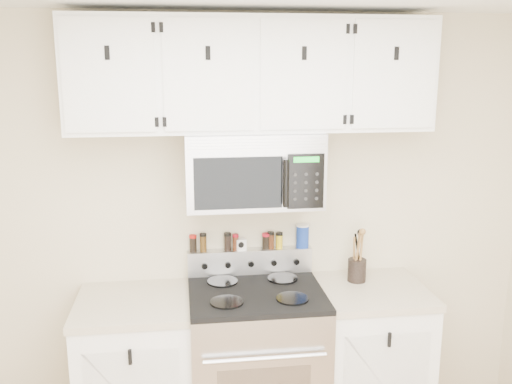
# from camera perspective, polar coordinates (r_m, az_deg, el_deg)

# --- Properties ---
(back_wall) EXTENTS (3.50, 0.01, 2.50)m
(back_wall) POSITION_cam_1_polar(r_m,az_deg,el_deg) (3.48, -0.69, -3.24)
(back_wall) COLOR #C5B394
(back_wall) RESTS_ON floor
(range) EXTENTS (0.76, 0.65, 1.10)m
(range) POSITION_cam_1_polar(r_m,az_deg,el_deg) (3.49, 0.01, -16.84)
(range) COLOR #B7B7BA
(range) RESTS_ON floor
(base_cabinet_left) EXTENTS (0.64, 0.62, 0.92)m
(base_cabinet_left) POSITION_cam_1_polar(r_m,az_deg,el_deg) (3.51, -11.82, -17.43)
(base_cabinet_left) COLOR white
(base_cabinet_left) RESTS_ON floor
(base_cabinet_right) EXTENTS (0.64, 0.62, 0.92)m
(base_cabinet_right) POSITION_cam_1_polar(r_m,az_deg,el_deg) (3.67, 11.14, -15.99)
(base_cabinet_right) COLOR white
(base_cabinet_right) RESTS_ON floor
(microwave) EXTENTS (0.76, 0.44, 0.42)m
(microwave) POSITION_cam_1_polar(r_m,az_deg,el_deg) (3.21, -0.29, 2.34)
(microwave) COLOR #9E9EA3
(microwave) RESTS_ON back_wall
(upper_cabinets) EXTENTS (2.00, 0.35, 0.62)m
(upper_cabinets) POSITION_cam_1_polar(r_m,az_deg,el_deg) (3.18, -0.37, 11.67)
(upper_cabinets) COLOR white
(upper_cabinets) RESTS_ON back_wall
(utensil_crock) EXTENTS (0.11, 0.11, 0.32)m
(utensil_crock) POSITION_cam_1_polar(r_m,az_deg,el_deg) (3.52, 10.06, -7.53)
(utensil_crock) COLOR black
(utensil_crock) RESTS_ON base_cabinet_right
(kitchen_timer) EXTENTS (0.07, 0.06, 0.07)m
(kitchen_timer) POSITION_cam_1_polar(r_m,az_deg,el_deg) (3.48, -1.55, -5.25)
(kitchen_timer) COLOR white
(kitchen_timer) RESTS_ON range
(salt_canister) EXTENTS (0.08, 0.08, 0.15)m
(salt_canister) POSITION_cam_1_polar(r_m,az_deg,el_deg) (3.53, 4.67, -4.39)
(salt_canister) COLOR navy
(salt_canister) RESTS_ON range
(spice_jar_0) EXTENTS (0.04, 0.04, 0.11)m
(spice_jar_0) POSITION_cam_1_polar(r_m,az_deg,el_deg) (3.45, -6.31, -5.13)
(spice_jar_0) COLOR black
(spice_jar_0) RESTS_ON range
(spice_jar_1) EXTENTS (0.04, 0.04, 0.11)m
(spice_jar_1) POSITION_cam_1_polar(r_m,az_deg,el_deg) (3.46, -5.30, -5.04)
(spice_jar_1) COLOR #452E10
(spice_jar_1) RESTS_ON range
(spice_jar_2) EXTENTS (0.04, 0.04, 0.11)m
(spice_jar_2) POSITION_cam_1_polar(r_m,az_deg,el_deg) (3.46, -2.86, -4.98)
(spice_jar_2) COLOR black
(spice_jar_2) RESTS_ON range
(spice_jar_3) EXTENTS (0.04, 0.04, 0.10)m
(spice_jar_3) POSITION_cam_1_polar(r_m,az_deg,el_deg) (3.47, -2.05, -5.02)
(spice_jar_3) COLOR #452010
(spice_jar_3) RESTS_ON range
(spice_jar_4) EXTENTS (0.05, 0.05, 0.10)m
(spice_jar_4) POSITION_cam_1_polar(r_m,az_deg,el_deg) (3.49, 1.00, -4.92)
(spice_jar_4) COLOR black
(spice_jar_4) RESTS_ON range
(spice_jar_5) EXTENTS (0.04, 0.04, 0.11)m
(spice_jar_5) POSITION_cam_1_polar(r_m,az_deg,el_deg) (3.50, 1.49, -4.83)
(spice_jar_5) COLOR #432010
(spice_jar_5) RESTS_ON range
(spice_jar_6) EXTENTS (0.04, 0.04, 0.10)m
(spice_jar_6) POSITION_cam_1_polar(r_m,az_deg,el_deg) (3.50, 2.34, -4.85)
(spice_jar_6) COLOR gold
(spice_jar_6) RESTS_ON range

